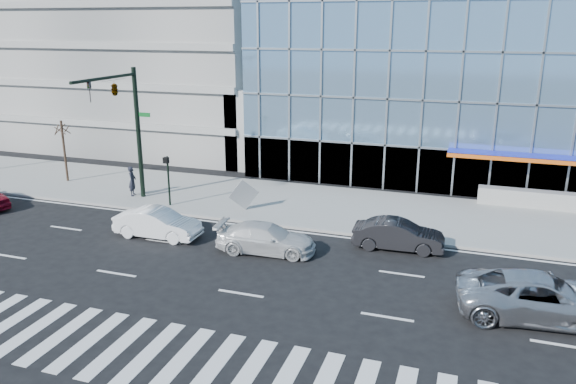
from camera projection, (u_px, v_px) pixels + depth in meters
name	position (u px, v px, depth m)	size (l,w,h in m)	color
ground	(274.00, 257.00, 26.64)	(160.00, 160.00, 0.00)	black
sidewalk	(320.00, 205.00, 33.87)	(120.00, 8.00, 0.15)	gray
theatre_building	(556.00, 65.00, 43.75)	(42.00, 26.00, 15.00)	#7DA9D0
parking_garage	(170.00, 30.00, 53.47)	(24.00, 24.00, 20.00)	gray
ramp_block	(281.00, 125.00, 43.94)	(6.00, 8.00, 6.00)	gray
traffic_signal	(122.00, 104.00, 32.38)	(1.14, 5.74, 8.00)	black
ped_signal_post	(168.00, 173.00, 33.11)	(0.30, 0.33, 3.00)	black
street_tree_near	(62.00, 129.00, 37.88)	(1.10, 1.10, 4.23)	#332319
silver_suv	(541.00, 297.00, 20.88)	(2.83, 6.13, 1.70)	silver
white_suv	(266.00, 238.00, 27.02)	(1.96, 4.83, 1.40)	silver
white_sedan	(158.00, 223.00, 28.91)	(1.58, 4.52, 1.49)	white
dark_sedan	(398.00, 235.00, 27.37)	(1.54, 4.41, 1.45)	black
pedestrian	(132.00, 181.00, 35.35)	(0.69, 0.45, 1.89)	black
tilted_panel	(244.00, 195.00, 32.62)	(1.30, 0.06, 1.30)	#A8A8A8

